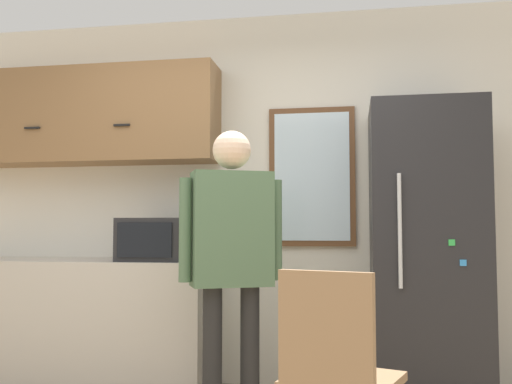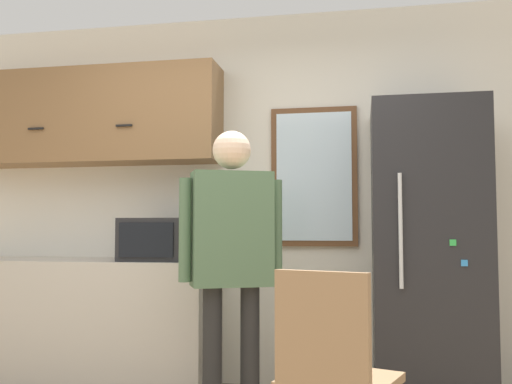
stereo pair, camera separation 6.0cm
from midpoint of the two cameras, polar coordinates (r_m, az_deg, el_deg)
name	(u,v)px [view 1 (the left image)]	position (r m, az deg, el deg)	size (l,w,h in m)	color
back_wall	(255,197)	(4.20, -0.54, -0.53)	(6.00, 0.06, 2.70)	silver
counter	(75,324)	(4.31, -18.03, -12.42)	(1.95, 0.63, 0.90)	#BCB7AD
upper_cabinets	(88,117)	(4.46, -16.79, 7.20)	(1.95, 0.36, 0.70)	olive
microwave	(162,239)	(3.95, -9.84, -4.70)	(0.53, 0.42, 0.29)	#232326
person	(232,244)	(3.28, -2.99, -5.20)	(0.56, 0.39, 1.68)	black
refrigerator	(426,254)	(3.78, 16.23, -6.02)	(0.69, 0.69, 1.91)	#232326
chair	(336,368)	(2.56, 7.33, -17.09)	(0.57, 0.57, 0.94)	#997551
window	(312,177)	(4.11, 5.20, 1.55)	(0.62, 0.05, 1.00)	brown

